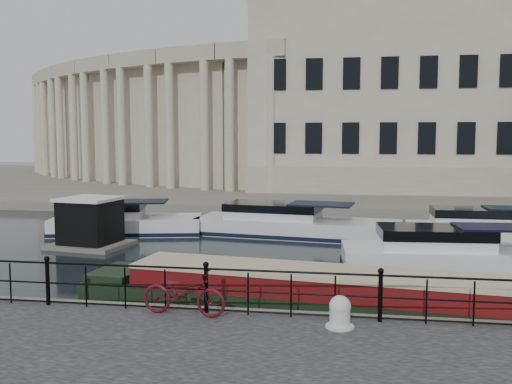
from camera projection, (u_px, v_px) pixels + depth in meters
ground_plane at (227, 307)px, 15.67m from camera, size 160.00×160.00×0.00m
far_bank at (313, 183)px, 53.96m from camera, size 120.00×42.00×0.55m
railing at (206, 286)px, 13.34m from camera, size 24.14×0.14×1.22m
civic_building at (299, 109)px, 49.24m from camera, size 53.55×31.84×16.85m
bicycle at (184, 293)px, 13.17m from camera, size 2.09×0.92×1.06m
mooring_bollard at (340, 312)px, 12.33m from camera, size 0.63×0.63×0.71m
narrowboat at (362, 304)px, 14.68m from camera, size 15.67×4.13×1.57m
harbour_hut at (90, 225)px, 24.13m from camera, size 3.45×3.03×2.19m
cabin_cruisers at (320, 235)px, 24.94m from camera, size 24.00×9.69×1.99m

